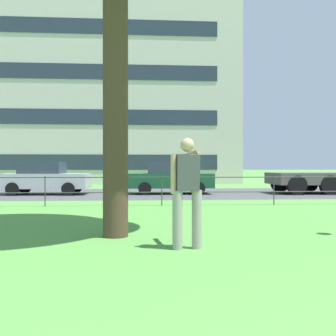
{
  "coord_description": "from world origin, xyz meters",
  "views": [
    {
      "loc": [
        -2.61,
        -0.46,
        1.31
      ],
      "look_at": [
        -1.95,
        9.06,
        1.28
      ],
      "focal_mm": 41.33,
      "sensor_mm": 36.0,
      "label": 1
    }
  ],
  "objects_px": {
    "car_silver_center": "(45,178)",
    "apartment_building_background": "(87,65)",
    "person_thrower": "(187,189)",
    "car_dark_green_far_left": "(170,178)"
  },
  "relations": [
    {
      "from": "car_silver_center",
      "to": "apartment_building_background",
      "type": "xyz_separation_m",
      "value": [
        -0.09,
        14.93,
        9.17
      ]
    },
    {
      "from": "person_thrower",
      "to": "car_silver_center",
      "type": "height_order",
      "value": "person_thrower"
    },
    {
      "from": "car_dark_green_far_left",
      "to": "apartment_building_background",
      "type": "xyz_separation_m",
      "value": [
        -5.97,
        14.88,
        9.17
      ]
    },
    {
      "from": "apartment_building_background",
      "to": "car_silver_center",
      "type": "bearing_deg",
      "value": -89.64
    },
    {
      "from": "car_silver_center",
      "to": "car_dark_green_far_left",
      "type": "height_order",
      "value": "same"
    },
    {
      "from": "apartment_building_background",
      "to": "person_thrower",
      "type": "bearing_deg",
      "value": -78.92
    },
    {
      "from": "car_silver_center",
      "to": "apartment_building_background",
      "type": "height_order",
      "value": "apartment_building_background"
    },
    {
      "from": "car_dark_green_far_left",
      "to": "apartment_building_background",
      "type": "bearing_deg",
      "value": 111.88
    },
    {
      "from": "car_silver_center",
      "to": "apartment_building_background",
      "type": "bearing_deg",
      "value": 90.36
    },
    {
      "from": "apartment_building_background",
      "to": "car_dark_green_far_left",
      "type": "bearing_deg",
      "value": -68.12
    }
  ]
}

